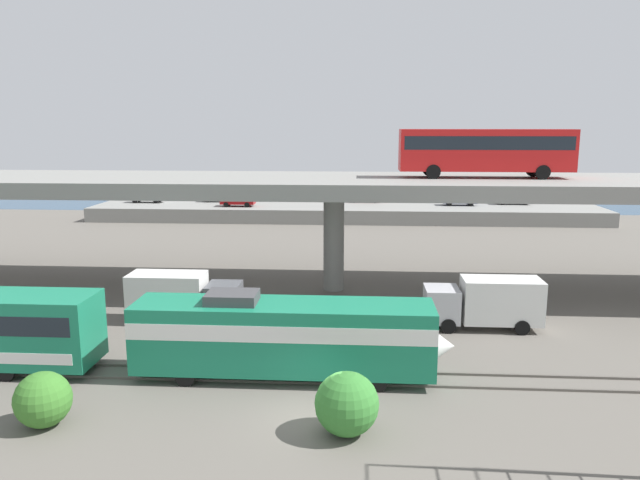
{
  "coord_description": "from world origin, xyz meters",
  "views": [
    {
      "loc": [
        1.84,
        -23.22,
        11.94
      ],
      "look_at": [
        -1.18,
        22.68,
        3.19
      ],
      "focal_mm": 33.93,
      "sensor_mm": 36.0,
      "label": 1
    }
  ],
  "objects_px": {
    "parked_car_1": "(238,200)",
    "parked_car_5": "(219,196)",
    "service_truck_west": "(182,296)",
    "parked_car_4": "(147,197)",
    "transit_bus_on_overpass": "(486,148)",
    "service_truck_east": "(486,302)",
    "parked_car_0": "(459,199)",
    "parked_car_3": "(512,198)",
    "parked_car_2": "(365,196)",
    "train_locomotive": "(298,334)"
  },
  "relations": [
    {
      "from": "service_truck_east",
      "to": "parked_car_4",
      "type": "xyz_separation_m",
      "value": [
        -35.98,
        43.56,
        0.9
      ]
    },
    {
      "from": "service_truck_east",
      "to": "parked_car_5",
      "type": "relative_size",
      "value": 1.46
    },
    {
      "from": "service_truck_west",
      "to": "parked_car_4",
      "type": "height_order",
      "value": "parked_car_4"
    },
    {
      "from": "train_locomotive",
      "to": "parked_car_4",
      "type": "height_order",
      "value": "train_locomotive"
    },
    {
      "from": "service_truck_east",
      "to": "parked_car_5",
      "type": "distance_m",
      "value": 52.3
    },
    {
      "from": "train_locomotive",
      "to": "service_truck_east",
      "type": "xyz_separation_m",
      "value": [
        10.41,
        7.9,
        -0.56
      ]
    },
    {
      "from": "service_truck_east",
      "to": "parked_car_2",
      "type": "xyz_separation_m",
      "value": [
        -6.88,
        45.86,
        0.9
      ]
    },
    {
      "from": "transit_bus_on_overpass",
      "to": "service_truck_east",
      "type": "distance_m",
      "value": 12.23
    },
    {
      "from": "parked_car_1",
      "to": "service_truck_west",
      "type": "bearing_deg",
      "value": 96.5
    },
    {
      "from": "service_truck_west",
      "to": "parked_car_2",
      "type": "distance_m",
      "value": 47.29
    },
    {
      "from": "transit_bus_on_overpass",
      "to": "parked_car_3",
      "type": "height_order",
      "value": "transit_bus_on_overpass"
    },
    {
      "from": "parked_car_0",
      "to": "parked_car_4",
      "type": "xyz_separation_m",
      "value": [
        -41.19,
        0.21,
        0.0
      ]
    },
    {
      "from": "parked_car_1",
      "to": "parked_car_5",
      "type": "relative_size",
      "value": 0.92
    },
    {
      "from": "service_truck_west",
      "to": "parked_car_3",
      "type": "height_order",
      "value": "parked_car_3"
    },
    {
      "from": "parked_car_1",
      "to": "transit_bus_on_overpass",
      "type": "bearing_deg",
      "value": 127.17
    },
    {
      "from": "transit_bus_on_overpass",
      "to": "parked_car_2",
      "type": "xyz_separation_m",
      "value": [
        -8.12,
        37.35,
        -7.8
      ]
    },
    {
      "from": "train_locomotive",
      "to": "parked_car_2",
      "type": "xyz_separation_m",
      "value": [
        3.53,
        53.76,
        0.34
      ]
    },
    {
      "from": "service_truck_east",
      "to": "parked_car_3",
      "type": "distance_m",
      "value": 46.58
    },
    {
      "from": "parked_car_3",
      "to": "train_locomotive",
      "type": "bearing_deg",
      "value": -113.33
    },
    {
      "from": "service_truck_east",
      "to": "parked_car_1",
      "type": "height_order",
      "value": "parked_car_1"
    },
    {
      "from": "service_truck_west",
      "to": "parked_car_4",
      "type": "bearing_deg",
      "value": 111.98
    },
    {
      "from": "parked_car_1",
      "to": "parked_car_2",
      "type": "bearing_deg",
      "value": -161.59
    },
    {
      "from": "service_truck_east",
      "to": "transit_bus_on_overpass",
      "type": "bearing_deg",
      "value": -98.3
    },
    {
      "from": "parked_car_4",
      "to": "parked_car_0",
      "type": "bearing_deg",
      "value": -0.3
    },
    {
      "from": "service_truck_east",
      "to": "parked_car_2",
      "type": "bearing_deg",
      "value": -81.46
    },
    {
      "from": "transit_bus_on_overpass",
      "to": "parked_car_2",
      "type": "bearing_deg",
      "value": 102.27
    },
    {
      "from": "service_truck_east",
      "to": "parked_car_0",
      "type": "distance_m",
      "value": 43.66
    },
    {
      "from": "service_truck_west",
      "to": "parked_car_5",
      "type": "height_order",
      "value": "parked_car_5"
    },
    {
      "from": "parked_car_0",
      "to": "parked_car_2",
      "type": "distance_m",
      "value": 12.35
    },
    {
      "from": "parked_car_1",
      "to": "parked_car_5",
      "type": "distance_m",
      "value": 5.77
    },
    {
      "from": "service_truck_west",
      "to": "parked_car_4",
      "type": "distance_m",
      "value": 46.98
    },
    {
      "from": "service_truck_east",
      "to": "parked_car_1",
      "type": "distance_m",
      "value": 46.58
    },
    {
      "from": "train_locomotive",
      "to": "transit_bus_on_overpass",
      "type": "distance_m",
      "value": 21.71
    },
    {
      "from": "parked_car_1",
      "to": "parked_car_5",
      "type": "bearing_deg",
      "value": -52.43
    },
    {
      "from": "parked_car_5",
      "to": "parked_car_3",
      "type": "bearing_deg",
      "value": -0.24
    },
    {
      "from": "transit_bus_on_overpass",
      "to": "parked_car_0",
      "type": "xyz_separation_m",
      "value": [
        3.97,
        34.83,
        -7.8
      ]
    },
    {
      "from": "parked_car_0",
      "to": "parked_car_3",
      "type": "height_order",
      "value": "same"
    },
    {
      "from": "parked_car_2",
      "to": "parked_car_3",
      "type": "xyz_separation_m",
      "value": [
        19.25,
        -0.96,
        0.0
      ]
    },
    {
      "from": "transit_bus_on_overpass",
      "to": "service_truck_west",
      "type": "height_order",
      "value": "transit_bus_on_overpass"
    },
    {
      "from": "transit_bus_on_overpass",
      "to": "parked_car_1",
      "type": "distance_m",
      "value": 40.89
    },
    {
      "from": "parked_car_1",
      "to": "parked_car_3",
      "type": "relative_size",
      "value": 0.94
    },
    {
      "from": "transit_bus_on_overpass",
      "to": "parked_car_4",
      "type": "relative_size",
      "value": 2.63
    },
    {
      "from": "transit_bus_on_overpass",
      "to": "parked_car_4",
      "type": "distance_m",
      "value": 51.72
    },
    {
      "from": "service_truck_east",
      "to": "parked_car_3",
      "type": "bearing_deg",
      "value": -105.39
    },
    {
      "from": "service_truck_east",
      "to": "parked_car_0",
      "type": "xyz_separation_m",
      "value": [
        5.21,
        43.34,
        0.9
      ]
    },
    {
      "from": "service_truck_west",
      "to": "parked_car_3",
      "type": "xyz_separation_m",
      "value": [
        30.76,
        44.9,
        0.9
      ]
    },
    {
      "from": "transit_bus_on_overpass",
      "to": "parked_car_5",
      "type": "bearing_deg",
      "value": 127.22
    },
    {
      "from": "service_truck_east",
      "to": "parked_car_5",
      "type": "height_order",
      "value": "parked_car_5"
    },
    {
      "from": "parked_car_2",
      "to": "train_locomotive",
      "type": "bearing_deg",
      "value": 86.25
    },
    {
      "from": "parked_car_3",
      "to": "transit_bus_on_overpass",
      "type": "bearing_deg",
      "value": -106.99
    }
  ]
}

